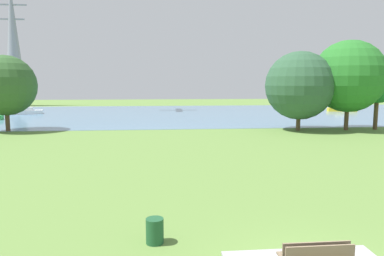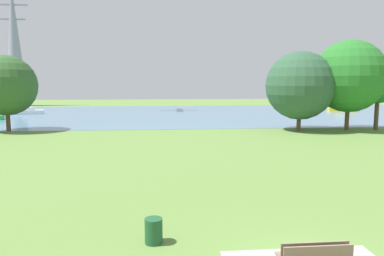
{
  "view_description": "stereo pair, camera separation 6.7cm",
  "coord_description": "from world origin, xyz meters",
  "px_view_note": "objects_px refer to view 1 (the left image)",
  "views": [
    {
      "loc": [
        -3.97,
        -8.16,
        5.02
      ],
      "look_at": [
        -1.79,
        15.24,
        2.03
      ],
      "focal_mm": 33.16,
      "sensor_mm": 36.0,
      "label": 1
    },
    {
      "loc": [
        -3.91,
        -8.17,
        5.02
      ],
      "look_at": [
        -1.79,
        15.24,
        2.03
      ],
      "focal_mm": 33.16,
      "sensor_mm": 36.0,
      "label": 2
    }
  ],
  "objects_px": {
    "electricity_pylon": "(13,43)",
    "sailboat_yellow": "(342,109)",
    "tree_mid_shore": "(300,86)",
    "tree_west_far": "(5,85)",
    "tree_east_near": "(349,76)",
    "litter_bin": "(155,231)",
    "tree_east_far": "(378,82)",
    "sailboat_white": "(27,111)"
  },
  "relations": [
    {
      "from": "sailboat_white",
      "to": "litter_bin",
      "type": "bearing_deg",
      "value": -66.55
    },
    {
      "from": "electricity_pylon",
      "to": "sailboat_white",
      "type": "bearing_deg",
      "value": -65.8
    },
    {
      "from": "sailboat_yellow",
      "to": "tree_west_far",
      "type": "relative_size",
      "value": 0.99
    },
    {
      "from": "electricity_pylon",
      "to": "tree_west_far",
      "type": "bearing_deg",
      "value": -70.28
    },
    {
      "from": "electricity_pylon",
      "to": "sailboat_yellow",
      "type": "bearing_deg",
      "value": -18.73
    },
    {
      "from": "sailboat_white",
      "to": "tree_east_far",
      "type": "xyz_separation_m",
      "value": [
        44.77,
        -23.45,
        4.73
      ]
    },
    {
      "from": "litter_bin",
      "to": "tree_east_far",
      "type": "height_order",
      "value": "tree_east_far"
    },
    {
      "from": "tree_west_far",
      "to": "tree_mid_shore",
      "type": "height_order",
      "value": "tree_mid_shore"
    },
    {
      "from": "sailboat_yellow",
      "to": "tree_east_far",
      "type": "height_order",
      "value": "sailboat_yellow"
    },
    {
      "from": "electricity_pylon",
      "to": "tree_east_near",
      "type": "bearing_deg",
      "value": -41.58
    },
    {
      "from": "sailboat_white",
      "to": "sailboat_yellow",
      "type": "xyz_separation_m",
      "value": [
        53.72,
        0.4,
        0.03
      ]
    },
    {
      "from": "sailboat_yellow",
      "to": "electricity_pylon",
      "type": "xyz_separation_m",
      "value": [
        -63.6,
        21.57,
        13.06
      ]
    },
    {
      "from": "sailboat_white",
      "to": "tree_east_near",
      "type": "height_order",
      "value": "tree_east_near"
    },
    {
      "from": "sailboat_white",
      "to": "electricity_pylon",
      "type": "bearing_deg",
      "value": 114.2
    },
    {
      "from": "tree_mid_shore",
      "to": "sailboat_yellow",
      "type": "bearing_deg",
      "value": 53.53
    },
    {
      "from": "litter_bin",
      "to": "electricity_pylon",
      "type": "xyz_separation_m",
      "value": [
        -31.1,
        70.9,
        13.13
      ]
    },
    {
      "from": "tree_west_far",
      "to": "tree_mid_shore",
      "type": "relative_size",
      "value": 0.95
    },
    {
      "from": "tree_west_far",
      "to": "sailboat_white",
      "type": "bearing_deg",
      "value": 104.79
    },
    {
      "from": "electricity_pylon",
      "to": "tree_mid_shore",
      "type": "bearing_deg",
      "value": -44.57
    },
    {
      "from": "tree_east_near",
      "to": "tree_mid_shore",
      "type": "bearing_deg",
      "value": 178.24
    },
    {
      "from": "tree_west_far",
      "to": "tree_east_near",
      "type": "bearing_deg",
      "value": -3.78
    },
    {
      "from": "litter_bin",
      "to": "electricity_pylon",
      "type": "relative_size",
      "value": 0.03
    },
    {
      "from": "sailboat_yellow",
      "to": "sailboat_white",
      "type": "bearing_deg",
      "value": -179.57
    },
    {
      "from": "tree_west_far",
      "to": "tree_east_far",
      "type": "height_order",
      "value": "tree_west_far"
    },
    {
      "from": "tree_mid_shore",
      "to": "sailboat_white",
      "type": "bearing_deg",
      "value": 147.12
    },
    {
      "from": "tree_east_near",
      "to": "electricity_pylon",
      "type": "xyz_separation_m",
      "value": [
        -51.29,
        45.5,
        7.82
      ]
    },
    {
      "from": "litter_bin",
      "to": "tree_east_near",
      "type": "relative_size",
      "value": 0.08
    },
    {
      "from": "tree_mid_shore",
      "to": "electricity_pylon",
      "type": "bearing_deg",
      "value": 135.43
    },
    {
      "from": "sailboat_yellow",
      "to": "tree_east_near",
      "type": "xyz_separation_m",
      "value": [
        -12.31,
        -23.93,
        5.24
      ]
    },
    {
      "from": "tree_west_far",
      "to": "tree_east_near",
      "type": "xyz_separation_m",
      "value": [
        35.83,
        -2.37,
        0.95
      ]
    },
    {
      "from": "litter_bin",
      "to": "sailboat_yellow",
      "type": "bearing_deg",
      "value": 56.63
    },
    {
      "from": "sailboat_yellow",
      "to": "tree_east_near",
      "type": "height_order",
      "value": "tree_east_near"
    },
    {
      "from": "tree_east_near",
      "to": "electricity_pylon",
      "type": "height_order",
      "value": "electricity_pylon"
    },
    {
      "from": "tree_west_far",
      "to": "tree_east_far",
      "type": "distance_m",
      "value": 39.25
    },
    {
      "from": "tree_east_near",
      "to": "sailboat_yellow",
      "type": "bearing_deg",
      "value": 62.79
    },
    {
      "from": "litter_bin",
      "to": "tree_west_far",
      "type": "bearing_deg",
      "value": 119.38
    },
    {
      "from": "litter_bin",
      "to": "sailboat_white",
      "type": "distance_m",
      "value": 53.34
    },
    {
      "from": "tree_west_far",
      "to": "tree_east_near",
      "type": "distance_m",
      "value": 35.92
    },
    {
      "from": "litter_bin",
      "to": "tree_east_far",
      "type": "distance_m",
      "value": 35.02
    },
    {
      "from": "tree_east_far",
      "to": "tree_mid_shore",
      "type": "bearing_deg",
      "value": 179.46
    },
    {
      "from": "sailboat_yellow",
      "to": "tree_mid_shore",
      "type": "bearing_deg",
      "value": -126.47
    },
    {
      "from": "tree_west_far",
      "to": "electricity_pylon",
      "type": "relative_size",
      "value": 0.29
    }
  ]
}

